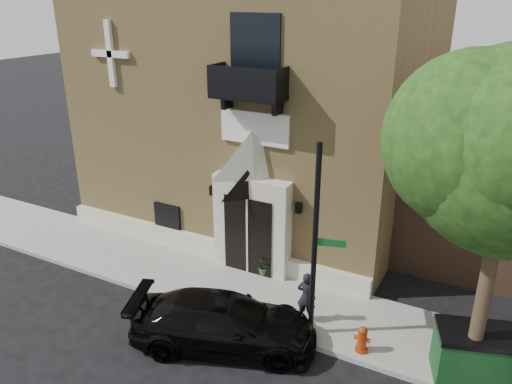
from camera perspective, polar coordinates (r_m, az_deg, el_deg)
ground at (r=14.56m, az=-2.18°, el=-14.90°), size 120.00×120.00×0.00m
sidewalk at (r=15.24m, az=4.05°, el=-12.73°), size 42.00×3.00×0.15m
church at (r=20.51m, az=1.58°, el=10.33°), size 12.20×11.01×9.30m
black_sedan at (r=13.46m, az=-3.71°, el=-14.68°), size 5.25×3.55×1.41m
street_sign at (r=12.69m, az=6.83°, el=-5.87°), size 0.99×0.82×5.34m
fire_hydrant at (r=13.50m, az=12.04°, el=-16.12°), size 0.41×0.33×0.73m
dumpster at (r=13.34m, az=24.12°, el=-16.66°), size 2.26×1.70×1.32m
planter at (r=16.35m, az=1.00°, el=-8.46°), size 0.69×0.65×0.63m
pedestrian_near at (r=14.13m, az=5.78°, el=-11.84°), size 0.56×0.39×1.49m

